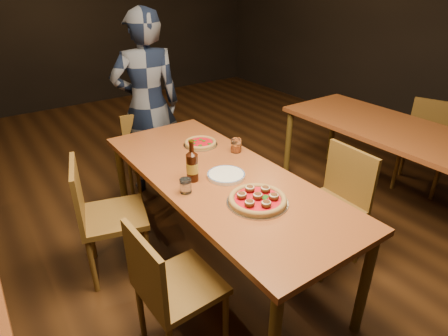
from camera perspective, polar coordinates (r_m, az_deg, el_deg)
ground at (r=2.86m, az=-0.59°, el=-14.35°), size 9.00×9.00×0.00m
table_main at (r=2.46m, az=-0.67°, el=-2.49°), size 0.80×2.00×0.75m
table_right at (r=3.52m, az=24.93°, el=4.34°), size 0.80×2.00×0.75m
chair_main_nw at (r=2.11m, az=-6.65°, el=-17.22°), size 0.42×0.42×0.86m
chair_main_sw at (r=2.66m, az=-16.46°, el=-6.93°), size 0.52×0.52×0.91m
chair_main_e at (r=2.75m, az=15.44°, el=-5.83°), size 0.43×0.43×0.89m
chair_end at (r=3.48m, az=-11.16°, el=1.44°), size 0.44×0.44×0.83m
chair_nbr_right at (r=4.08m, az=28.26°, el=2.96°), size 0.53×0.53×0.88m
pizza_meatball at (r=2.13m, az=5.14°, el=-4.75°), size 0.35×0.35×0.06m
pizza_margherita at (r=2.86m, az=-3.60°, el=3.83°), size 0.26×0.26×0.03m
plate_stack at (r=2.40m, az=0.33°, el=-1.10°), size 0.24×0.24×0.02m
beer_bottle at (r=2.33m, az=-4.86°, el=0.20°), size 0.08×0.08×0.27m
water_glass at (r=2.23m, az=-5.88°, el=-2.71°), size 0.07×0.07×0.09m
amber_glass at (r=2.73m, az=1.86°, el=3.44°), size 0.08×0.08×0.10m
diner at (r=3.53m, az=-11.56°, el=9.33°), size 0.69×0.53×1.69m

